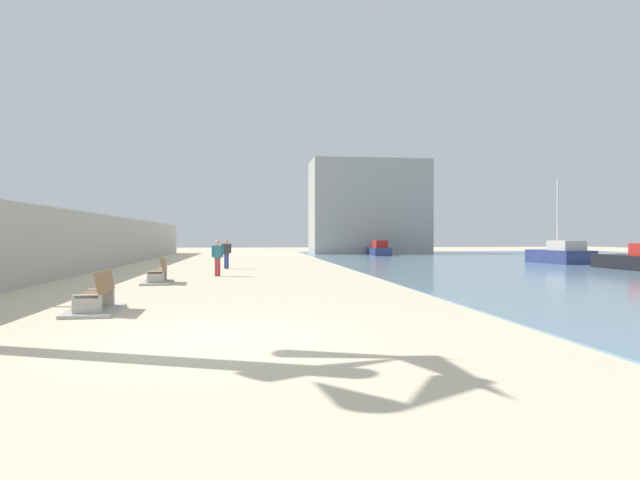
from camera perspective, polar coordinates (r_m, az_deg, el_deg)
ground_plane at (r=27.96m, az=-8.65°, el=-3.29°), size 120.00×120.00×0.00m
seawall at (r=29.05m, az=-23.61°, el=-0.26°), size 0.80×64.00×2.96m
bench_near at (r=13.92m, az=-22.32°, el=-6.06°), size 1.19×2.15×0.98m
bench_far at (r=21.70m, az=-16.52°, el=-3.74°), size 1.26×2.18×0.98m
person_walking at (r=24.89m, az=-10.63°, el=-1.57°), size 0.52×0.25×1.63m
person_standing at (r=30.61m, az=-9.72°, el=-1.20°), size 0.52×0.23×1.63m
boat_outer at (r=38.94m, az=23.81°, el=-1.37°), size 2.68×4.49×5.55m
boat_far_left at (r=51.79m, az=6.07°, el=-0.99°), size 1.99×6.75×1.38m
harbor_building at (r=57.32m, az=5.08°, el=3.40°), size 12.00×6.00×9.61m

